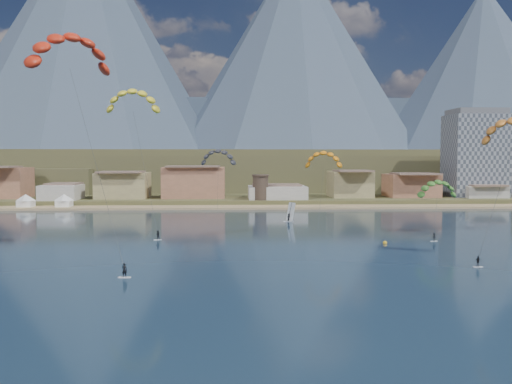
% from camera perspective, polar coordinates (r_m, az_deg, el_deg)
% --- Properties ---
extents(ground, '(2400.00, 2400.00, 0.00)m').
position_cam_1_polar(ground, '(69.58, 1.14, -9.97)').
color(ground, black).
rests_on(ground, ground).
extents(beach, '(2200.00, 12.00, 0.90)m').
position_cam_1_polar(beach, '(174.28, -1.04, -1.63)').
color(beach, tan).
rests_on(beach, ground).
extents(land, '(2200.00, 900.00, 4.00)m').
position_cam_1_polar(land, '(627.70, -2.06, 2.20)').
color(land, brown).
rests_on(land, ground).
extents(foothills, '(940.00, 210.00, 18.00)m').
position_cam_1_polar(foothills, '(301.21, 2.63, 2.29)').
color(foothills, brown).
rests_on(foothills, ground).
extents(mountain_ridge, '(2060.00, 480.00, 400.00)m').
position_cam_1_polar(mountain_ridge, '(901.18, -3.15, 12.24)').
color(mountain_ridge, '#303C50').
rests_on(mountain_ridge, ground).
extents(town, '(400.00, 24.00, 12.00)m').
position_cam_1_polar(town, '(193.00, -13.12, 1.10)').
color(town, beige).
rests_on(town, ground).
extents(apartment_tower, '(20.00, 16.00, 32.00)m').
position_cam_1_polar(apartment_tower, '(214.89, 22.14, 3.80)').
color(apartment_tower, gray).
rests_on(apartment_tower, ground).
extents(watchtower, '(5.82, 5.82, 8.60)m').
position_cam_1_polar(watchtower, '(181.99, 0.47, 0.53)').
color(watchtower, '#47382D').
rests_on(watchtower, ground).
extents(beach_tents, '(43.40, 6.40, 5.00)m').
position_cam_1_polar(beach_tents, '(188.25, -24.93, -0.52)').
color(beach_tents, white).
rests_on(beach_tents, ground).
extents(kitesurfer_red, '(19.53, 22.13, 39.14)m').
position_cam_1_polar(kitesurfer_red, '(94.10, -19.09, 14.28)').
color(kitesurfer_red, silver).
rests_on(kitesurfer_red, ground).
extents(kitesurfer_yellow, '(14.02, 16.89, 33.64)m').
position_cam_1_polar(kitesurfer_yellow, '(123.52, -12.86, 9.69)').
color(kitesurfer_yellow, silver).
rests_on(kitesurfer_yellow, ground).
extents(kitesurfer_green, '(9.91, 13.43, 14.93)m').
position_cam_1_polar(kitesurfer_green, '(122.57, 18.60, 0.56)').
color(kitesurfer_green, silver).
rests_on(kitesurfer_green, ground).
extents(distant_kite_dark, '(9.90, 6.43, 20.11)m').
position_cam_1_polar(distant_kite_dark, '(140.44, -4.00, 3.96)').
color(distant_kite_dark, '#262626').
rests_on(distant_kite_dark, ground).
extents(distant_kite_orange, '(9.66, 6.89, 19.48)m').
position_cam_1_polar(distant_kite_orange, '(127.12, 7.15, 3.72)').
color(distant_kite_orange, '#262626').
rests_on(distant_kite_orange, ground).
extents(windsurfer, '(2.83, 3.09, 4.89)m').
position_cam_1_polar(windsurfer, '(137.88, 3.57, -2.50)').
color(windsurfer, silver).
rests_on(windsurfer, ground).
extents(buoy, '(0.79, 0.79, 0.79)m').
position_cam_1_polar(buoy, '(105.94, 13.46, -5.26)').
color(buoy, gold).
rests_on(buoy, ground).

